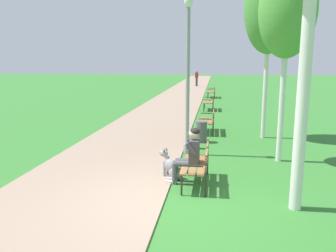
% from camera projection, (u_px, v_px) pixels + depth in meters
% --- Properties ---
extents(ground_plane, '(120.00, 120.00, 0.00)m').
position_uv_depth(ground_plane, '(171.00, 203.00, 6.53)').
color(ground_plane, '#33752D').
extents(paved_path, '(3.51, 60.00, 0.04)m').
position_uv_depth(paved_path, '(185.00, 91.00, 30.13)').
color(paved_path, gray).
rests_on(paved_path, ground).
extents(park_bench_near, '(0.55, 1.50, 0.85)m').
position_uv_depth(park_bench_near, '(198.00, 162.00, 7.45)').
color(park_bench_near, olive).
rests_on(park_bench_near, ground).
extents(park_bench_mid, '(0.55, 1.50, 0.85)m').
position_uv_depth(park_bench_mid, '(208.00, 119.00, 12.86)').
color(park_bench_mid, olive).
rests_on(park_bench_mid, ground).
extents(park_bench_far, '(0.55, 1.50, 0.85)m').
position_uv_depth(park_bench_far, '(210.00, 101.00, 18.71)').
color(park_bench_far, olive).
rests_on(park_bench_far, ground).
extents(park_bench_furthest, '(0.55, 1.50, 0.85)m').
position_uv_depth(park_bench_furthest, '(212.00, 91.00, 24.97)').
color(park_bench_furthest, olive).
rests_on(park_bench_furthest, ground).
extents(person_seated_on_near_bench, '(0.74, 0.49, 1.25)m').
position_uv_depth(person_seated_on_near_bench, '(189.00, 153.00, 7.49)').
color(person_seated_on_near_bench, '#4C4C51').
rests_on(person_seated_on_near_bench, ground).
extents(dog_grey, '(0.77, 0.49, 0.71)m').
position_uv_depth(dog_grey, '(172.00, 168.00, 7.87)').
color(dog_grey, gray).
rests_on(dog_grey, ground).
extents(lamp_post_near, '(0.24, 0.24, 4.39)m').
position_uv_depth(lamp_post_near, '(188.00, 75.00, 9.51)').
color(lamp_post_near, gray).
rests_on(lamp_post_near, ground).
extents(birch_tree_second, '(1.44, 1.38, 5.13)m').
position_uv_depth(birch_tree_second, '(288.00, 11.00, 8.57)').
color(birch_tree_second, silver).
rests_on(birch_tree_second, ground).
extents(birch_tree_third, '(1.66, 1.71, 5.98)m').
position_uv_depth(birch_tree_third, '(269.00, 7.00, 11.27)').
color(birch_tree_third, silver).
rests_on(birch_tree_third, ground).
extents(litter_bin, '(0.36, 0.36, 0.70)m').
position_uv_depth(litter_bin, '(201.00, 132.00, 11.36)').
color(litter_bin, '#515156').
rests_on(litter_bin, ground).
extents(pedestrian_distant, '(0.32, 0.22, 1.65)m').
position_uv_depth(pedestrian_distant, '(197.00, 78.00, 35.75)').
color(pedestrian_distant, '#383842').
rests_on(pedestrian_distant, ground).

